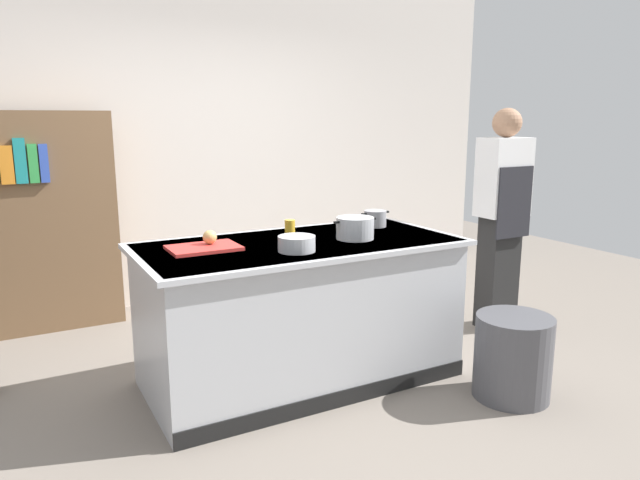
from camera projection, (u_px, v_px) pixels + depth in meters
The scene contains 12 objects.
ground_plane at pixel (301, 378), 3.79m from camera, with size 10.00×10.00×0.00m, color slate.
back_wall at pixel (194, 134), 5.28m from camera, with size 6.40×0.12×3.00m, color silver.
counter_island at pixel (301, 309), 3.69m from camera, with size 1.98×0.98×0.90m.
cutting_board at pixel (204, 248), 3.39m from camera, with size 0.40×0.28×0.02m, color red.
onion at pixel (210, 237), 3.44m from camera, with size 0.08×0.08×0.08m, color tan.
stock_pot at pixel (355, 228), 3.68m from camera, with size 0.30×0.24×0.14m.
sauce_pan at pixel (375, 218), 4.10m from camera, with size 0.22×0.16×0.11m.
mixing_bowl at pixel (297, 244), 3.34m from camera, with size 0.22×0.22×0.09m, color #B7BABF.
juice_cup at pixel (290, 227), 3.81m from camera, with size 0.07×0.07×0.10m, color yellow.
trash_bin at pixel (513, 357), 3.50m from camera, with size 0.45×0.45×0.50m, color #4C4C51.
person_chef at pixel (502, 214), 4.55m from camera, with size 0.38×0.25×1.72m.
bookshelf at pixel (41, 222), 4.53m from camera, with size 1.10×0.31×1.70m.
Camera 1 is at (-1.59, -3.15, 1.65)m, focal length 32.97 mm.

